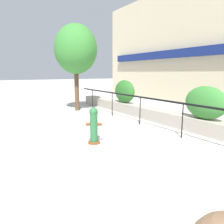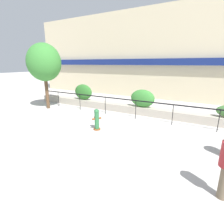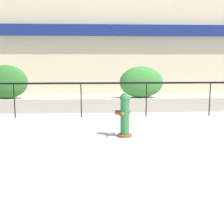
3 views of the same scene
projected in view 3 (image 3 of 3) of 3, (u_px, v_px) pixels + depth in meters
The scene contains 7 objects.
ground_plane at pixel (192, 166), 5.56m from camera, with size 120.00×120.00×0.00m, color #BCB7B2.
building_facade at pixel (125, 19), 16.68m from camera, with size 30.00×1.36×8.00m.
planter_wall_low at pixel (141, 104), 11.42m from camera, with size 18.00×0.70×0.50m, color #ADA393.
fence_railing_segment at pixel (147, 86), 10.21m from camera, with size 15.00×0.05×1.15m.
hedge_bush_0 at pixel (5, 82), 10.99m from camera, with size 1.58×0.62×1.19m, color #2D6B28.
hedge_bush_1 at pixel (142, 82), 11.28m from camera, with size 1.59×0.70×1.13m, color #387F33.
fire_hydrant at pixel (125, 115), 7.61m from camera, with size 0.49×0.49×1.08m.
Camera 3 is at (-1.75, -5.22, 1.89)m, focal length 50.00 mm.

